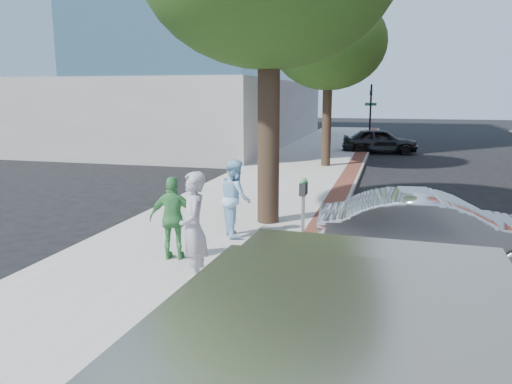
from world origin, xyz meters
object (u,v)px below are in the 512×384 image
(person_green, at_px, (174,218))
(sedan_silver, at_px, (435,232))
(bg_car, at_px, (380,141))
(person_gray, at_px, (194,229))
(person_officer, at_px, (235,198))
(parking_meter, at_px, (303,200))

(person_green, xyz_separation_m, sedan_silver, (4.71, 1.09, -0.22))
(bg_car, bearing_deg, person_green, 162.81)
(person_green, xyz_separation_m, bg_car, (3.24, 19.88, -0.24))
(person_gray, height_order, person_officer, person_gray)
(person_officer, distance_m, person_green, 1.92)
(person_gray, distance_m, person_green, 1.41)
(parking_meter, distance_m, person_green, 2.49)
(person_gray, xyz_separation_m, person_officer, (-0.22, 2.93, -0.09))
(parking_meter, height_order, person_gray, person_gray)
(parking_meter, distance_m, person_gray, 2.55)
(person_officer, height_order, sedan_silver, person_officer)
(sedan_silver, bearing_deg, person_green, 97.75)
(person_gray, distance_m, sedan_silver, 4.46)
(person_gray, xyz_separation_m, sedan_silver, (3.85, 2.21, -0.37))
(parking_meter, distance_m, bg_car, 18.91)
(person_gray, relative_size, sedan_silver, 0.43)
(person_green, height_order, sedan_silver, person_green)
(person_green, distance_m, bg_car, 20.15)
(person_officer, xyz_separation_m, person_green, (-0.63, -1.82, -0.06))
(person_gray, bearing_deg, sedan_silver, 94.53)
(parking_meter, height_order, sedan_silver, parking_meter)
(person_green, bearing_deg, bg_car, -111.29)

